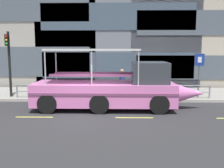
% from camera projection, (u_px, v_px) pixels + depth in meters
% --- Properties ---
extents(ground_plane, '(120.00, 120.00, 0.00)m').
position_uv_depth(ground_plane, '(86.00, 114.00, 13.05)').
color(ground_plane, '#2B2B2D').
extents(sidewalk, '(32.00, 4.80, 0.18)m').
position_uv_depth(sidewalk, '(95.00, 93.00, 18.59)').
color(sidewalk, gray).
rests_on(sidewalk, ground_plane).
extents(curb_edge, '(32.00, 0.18, 0.18)m').
position_uv_depth(curb_edge, '(92.00, 100.00, 16.12)').
color(curb_edge, '#B2ADA3').
rests_on(curb_edge, ground_plane).
extents(lane_centreline, '(25.80, 0.12, 0.01)m').
position_uv_depth(lane_centreline, '(84.00, 117.00, 12.41)').
color(lane_centreline, '#DBD64C').
rests_on(lane_centreline, ground_plane).
extents(curb_guardrail, '(12.26, 0.09, 0.83)m').
position_uv_depth(curb_guardrail, '(112.00, 89.00, 16.34)').
color(curb_guardrail, gray).
rests_on(curb_guardrail, sidewalk).
extents(traffic_light_pole, '(0.24, 0.46, 4.17)m').
position_uv_depth(traffic_light_pole, '(9.00, 58.00, 16.53)').
color(traffic_light_pole, black).
rests_on(traffic_light_pole, sidewalk).
extents(parking_sign, '(0.60, 0.12, 2.78)m').
position_uv_depth(parking_sign, '(199.00, 68.00, 16.52)').
color(parking_sign, '#4C4F54').
rests_on(parking_sign, sidewalk).
extents(duck_tour_boat, '(9.41, 2.68, 3.26)m').
position_uv_depth(duck_tour_boat, '(114.00, 89.00, 14.14)').
color(duck_tour_boat, pink).
rests_on(duck_tour_boat, ground_plane).
extents(pedestrian_near_bow, '(0.37, 0.34, 1.64)m').
position_uv_depth(pedestrian_near_bow, '(166.00, 80.00, 17.44)').
color(pedestrian_near_bow, '#1E2338').
rests_on(pedestrian_near_bow, sidewalk).
extents(pedestrian_mid_left, '(0.40, 0.35, 1.74)m').
position_uv_depth(pedestrian_mid_left, '(122.00, 79.00, 17.45)').
color(pedestrian_mid_left, '#1E2338').
rests_on(pedestrian_mid_left, sidewalk).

